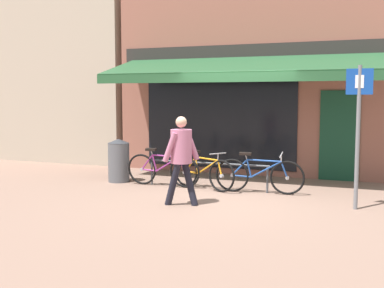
{
  "coord_description": "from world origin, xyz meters",
  "views": [
    {
      "loc": [
        2.86,
        -8.6,
        1.96
      ],
      "look_at": [
        -0.5,
        -0.06,
        1.05
      ],
      "focal_mm": 45.0,
      "sensor_mm": 36.0,
      "label": 1
    }
  ],
  "objects": [
    {
      "name": "ground_plane",
      "position": [
        0.0,
        0.0,
        0.0
      ],
      "size": [
        160.0,
        160.0,
        0.0
      ],
      "primitive_type": "plane",
      "color": "#846656"
    },
    {
      "name": "shop_front",
      "position": [
        -0.18,
        4.49,
        2.46
      ],
      "size": [
        7.18,
        4.8,
        4.92
      ],
      "color": "#8E5647",
      "rests_on": "ground_plane"
    },
    {
      "name": "neighbour_building",
      "position": [
        -7.27,
        5.01,
        2.69
      ],
      "size": [
        6.61,
        4.0,
        5.38
      ],
      "color": "tan",
      "rests_on": "ground_plane"
    },
    {
      "name": "bike_rack_rail",
      "position": [
        -0.55,
        0.94,
        0.46
      ],
      "size": [
        2.71,
        0.04,
        0.57
      ],
      "color": "#47494F",
      "rests_on": "ground_plane"
    },
    {
      "name": "bicycle_purple",
      "position": [
        -1.54,
        0.82,
        0.37
      ],
      "size": [
        1.73,
        0.52,
        0.85
      ],
      "rotation": [
        0.1,
        0.0,
        -0.01
      ],
      "color": "black",
      "rests_on": "ground_plane"
    },
    {
      "name": "bicycle_orange",
      "position": [
        -0.61,
        0.86,
        0.36
      ],
      "size": [
        1.58,
        0.69,
        0.81
      ],
      "rotation": [
        -0.03,
        0.0,
        -0.36
      ],
      "color": "black",
      "rests_on": "ground_plane"
    },
    {
      "name": "bicycle_blue",
      "position": [
        0.61,
        0.83,
        0.37
      ],
      "size": [
        1.81,
        0.52,
        0.84
      ],
      "rotation": [
        0.08,
        0.0,
        0.09
      ],
      "color": "black",
      "rests_on": "ground_plane"
    },
    {
      "name": "pedestrian_adult",
      "position": [
        -0.45,
        -0.71,
        0.97
      ],
      "size": [
        0.62,
        0.53,
        1.62
      ],
      "rotation": [
        0.0,
        0.0,
        2.94
      ],
      "color": "black",
      "rests_on": "ground_plane"
    },
    {
      "name": "litter_bin",
      "position": [
        -2.72,
        0.98,
        0.5
      ],
      "size": [
        0.5,
        0.5,
        0.99
      ],
      "color": "#515459",
      "rests_on": "ground_plane"
    },
    {
      "name": "parking_sign",
      "position": [
        2.5,
        0.11,
        1.52
      ],
      "size": [
        0.44,
        0.07,
        2.49
      ],
      "color": "slate",
      "rests_on": "ground_plane"
    }
  ]
}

